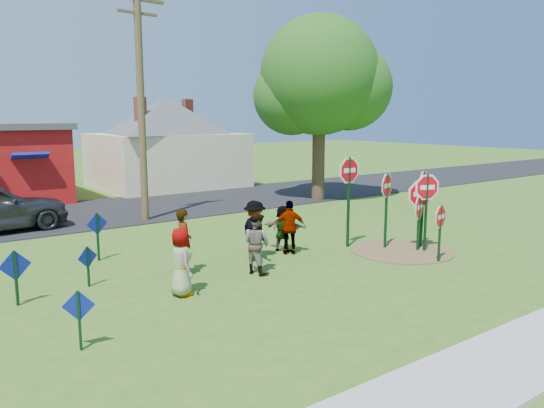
# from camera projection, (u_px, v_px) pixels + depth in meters

# --- Properties ---
(ground) EXTENTS (120.00, 120.00, 0.00)m
(ground) POSITION_uv_depth(u_px,v_px,m) (268.00, 268.00, 14.90)
(ground) COLOR #35611B
(ground) RESTS_ON ground
(sidewalk) EXTENTS (22.00, 1.80, 0.08)m
(sidewalk) POSITION_uv_depth(u_px,v_px,m) (512.00, 360.00, 9.18)
(sidewalk) COLOR #9E9E99
(sidewalk) RESTS_ON ground
(road) EXTENTS (120.00, 7.50, 0.04)m
(road) POSITION_uv_depth(u_px,v_px,m) (119.00, 210.00, 24.02)
(road) COLOR black
(road) RESTS_ON ground
(dirt_patch) EXTENTS (3.20, 3.20, 0.03)m
(dirt_patch) POSITION_uv_depth(u_px,v_px,m) (402.00, 251.00, 16.74)
(dirt_patch) COLOR brown
(dirt_patch) RESTS_ON ground
(cream_house) EXTENTS (9.40, 9.40, 6.50)m
(cream_house) POSITION_uv_depth(u_px,v_px,m) (166.00, 138.00, 31.93)
(cream_house) COLOR beige
(cream_house) RESTS_ON ground
(stop_sign_a) EXTENTS (0.93, 0.22, 1.83)m
(stop_sign_a) POSITION_uv_depth(u_px,v_px,m) (440.00, 221.00, 15.28)
(stop_sign_a) COLOR #0E3316
(stop_sign_a) RESTS_ON ground
(stop_sign_b) EXTENTS (1.16, 0.08, 3.09)m
(stop_sign_b) POSITION_uv_depth(u_px,v_px,m) (349.00, 179.00, 16.95)
(stop_sign_b) COLOR #0E3316
(stop_sign_b) RESTS_ON ground
(stop_sign_c) EXTENTS (1.03, 0.45, 2.60)m
(stop_sign_c) POSITION_uv_depth(u_px,v_px,m) (427.00, 195.00, 16.42)
(stop_sign_c) COLOR #0E3316
(stop_sign_c) RESTS_ON ground
(stop_sign_d) EXTENTS (0.96, 0.33, 2.64)m
(stop_sign_d) POSITION_uv_depth(u_px,v_px,m) (423.00, 189.00, 16.91)
(stop_sign_d) COLOR #0E3316
(stop_sign_d) RESTS_ON ground
(stop_sign_e) EXTENTS (1.04, 0.45, 1.97)m
(stop_sign_e) POSITION_uv_depth(u_px,v_px,m) (419.00, 211.00, 16.59)
(stop_sign_e) COLOR #0E3316
(stop_sign_e) RESTS_ON ground
(stop_sign_f) EXTENTS (1.12, 0.44, 2.37)m
(stop_sign_f) POSITION_uv_depth(u_px,v_px,m) (420.00, 198.00, 16.83)
(stop_sign_f) COLOR #0E3316
(stop_sign_f) RESTS_ON ground
(stop_sign_g) EXTENTS (1.03, 0.37, 2.58)m
(stop_sign_g) POSITION_uv_depth(u_px,v_px,m) (387.00, 193.00, 16.83)
(stop_sign_g) COLOR #0E3316
(stop_sign_g) RESTS_ON ground
(blue_diamond_a) EXTENTS (0.54, 0.25, 1.14)m
(blue_diamond_a) POSITION_uv_depth(u_px,v_px,m) (79.00, 313.00, 9.54)
(blue_diamond_a) COLOR #0E3316
(blue_diamond_a) RESTS_ON ground
(blue_diamond_b) EXTENTS (0.71, 0.11, 1.29)m
(blue_diamond_b) POSITION_uv_depth(u_px,v_px,m) (15.00, 272.00, 11.80)
(blue_diamond_b) COLOR #0E3316
(blue_diamond_b) RESTS_ON ground
(blue_diamond_c) EXTENTS (0.54, 0.19, 1.04)m
(blue_diamond_c) POSITION_uv_depth(u_px,v_px,m) (88.00, 262.00, 13.16)
(blue_diamond_c) COLOR #0E3316
(blue_diamond_c) RESTS_ON ground
(blue_diamond_d) EXTENTS (0.65, 0.14, 1.44)m
(blue_diamond_d) POSITION_uv_depth(u_px,v_px,m) (97.00, 231.00, 15.51)
(blue_diamond_d) COLOR #0E3316
(blue_diamond_d) RESTS_ON ground
(person_a) EXTENTS (0.60, 0.85, 1.64)m
(person_a) POSITION_uv_depth(u_px,v_px,m) (181.00, 262.00, 12.49)
(person_a) COLOR #3A4B80
(person_a) RESTS_ON ground
(person_b) EXTENTS (0.58, 0.74, 1.79)m
(person_b) POSITION_uv_depth(u_px,v_px,m) (184.00, 242.00, 14.15)
(person_b) COLOR #257569
(person_b) RESTS_ON ground
(person_c) EXTENTS (0.81, 0.94, 1.67)m
(person_c) POSITION_uv_depth(u_px,v_px,m) (257.00, 243.00, 14.26)
(person_c) COLOR #985437
(person_c) RESTS_ON ground
(person_d) EXTENTS (0.74, 1.19, 1.77)m
(person_d) POSITION_uv_depth(u_px,v_px,m) (255.00, 230.00, 15.62)
(person_d) COLOR #2F2F33
(person_d) RESTS_ON ground
(person_e) EXTENTS (1.05, 0.86, 1.68)m
(person_e) POSITION_uv_depth(u_px,v_px,m) (290.00, 228.00, 16.27)
(person_e) COLOR #412C54
(person_e) RESTS_ON ground
(person_f) EXTENTS (1.08, 1.38, 1.46)m
(person_f) POSITION_uv_depth(u_px,v_px,m) (283.00, 228.00, 16.67)
(person_f) COLOR #204E29
(person_f) RESTS_ON ground
(utility_pole) EXTENTS (2.27, 0.32, 9.28)m
(utility_pole) POSITION_uv_depth(u_px,v_px,m) (141.00, 99.00, 20.90)
(utility_pole) COLOR #4C3823
(utility_pole) RESTS_ON ground
(leafy_tree) EXTENTS (6.44, 5.88, 9.16)m
(leafy_tree) POSITION_uv_depth(u_px,v_px,m) (322.00, 82.00, 26.15)
(leafy_tree) COLOR #382819
(leafy_tree) RESTS_ON ground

